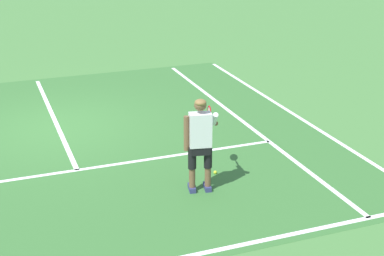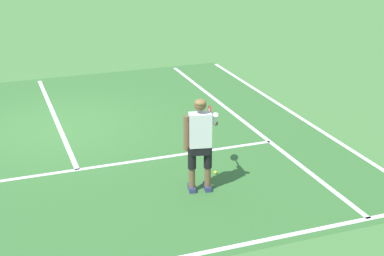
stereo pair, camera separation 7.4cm
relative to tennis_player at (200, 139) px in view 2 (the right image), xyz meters
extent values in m
plane|color=#477F3D|center=(-1.91, 4.06, -0.99)|extent=(80.00, 80.00, 0.00)
cube|color=#387033|center=(-1.91, 3.05, -0.99)|extent=(10.98, 10.28, 0.00)
cube|color=white|center=(-1.91, 1.59, -0.99)|extent=(8.23, 0.10, 0.01)
cube|color=white|center=(-1.91, 4.79, -0.99)|extent=(0.10, 6.40, 0.01)
cube|color=white|center=(2.21, 3.05, -0.99)|extent=(0.10, 9.88, 0.01)
cube|color=white|center=(3.58, 3.05, -0.99)|extent=(0.10, 9.88, 0.01)
cube|color=navy|center=(-0.14, 0.04, -0.94)|extent=(0.16, 0.30, 0.09)
cube|color=navy|center=(0.13, -0.02, -0.94)|extent=(0.16, 0.30, 0.09)
cylinder|color=brown|center=(-0.15, 0.00, -0.72)|extent=(0.11, 0.11, 0.36)
cylinder|color=black|center=(-0.15, 0.00, -0.33)|extent=(0.14, 0.14, 0.41)
cylinder|color=brown|center=(0.12, -0.05, -0.72)|extent=(0.11, 0.11, 0.36)
cylinder|color=black|center=(0.12, -0.05, -0.33)|extent=(0.14, 0.14, 0.41)
cube|color=black|center=(-0.01, -0.03, -0.17)|extent=(0.37, 0.26, 0.20)
cube|color=white|center=(-0.01, -0.03, 0.17)|extent=(0.42, 0.29, 0.60)
cylinder|color=brown|center=(-0.25, 0.02, 0.12)|extent=(0.09, 0.09, 0.62)
cylinder|color=white|center=(0.26, 0.01, 0.32)|extent=(0.14, 0.27, 0.29)
cylinder|color=brown|center=(0.35, 0.21, 0.18)|extent=(0.14, 0.30, 0.14)
sphere|color=brown|center=(-0.01, -0.02, 0.62)|extent=(0.21, 0.21, 0.21)
ellipsoid|color=olive|center=(-0.02, -0.04, 0.67)|extent=(0.24, 0.24, 0.12)
cylinder|color=#232326|center=(0.40, 0.42, 0.15)|extent=(0.07, 0.20, 0.03)
cylinder|color=red|center=(0.44, 0.57, 0.15)|extent=(0.04, 0.10, 0.02)
torus|color=red|center=(0.47, 0.75, 0.15)|extent=(0.08, 0.30, 0.30)
cylinder|color=silver|center=(0.47, 0.75, 0.15)|extent=(0.06, 0.24, 0.25)
sphere|color=#CCE02D|center=(0.51, 0.51, -0.96)|extent=(0.07, 0.07, 0.07)
camera|label=1|loc=(-3.38, -8.60, 3.75)|focal=54.30mm
camera|label=2|loc=(-3.31, -8.62, 3.75)|focal=54.30mm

